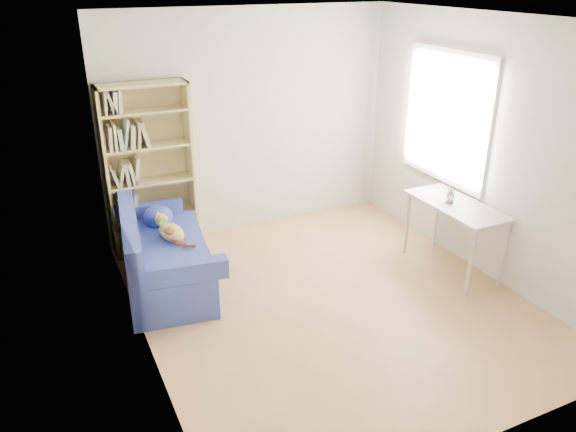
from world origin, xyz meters
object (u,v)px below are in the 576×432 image
object	(u,v)px
bookshelf	(150,177)
desk	(456,211)
pen_cup	(450,197)
sofa	(162,256)

from	to	relation	value
bookshelf	desk	world-z (taller)	bookshelf
pen_cup	sofa	bearing A→B (deg)	161.19
sofa	desk	bearing A→B (deg)	-11.97
sofa	bookshelf	xyz separation A→B (m)	(0.12, 0.81, 0.56)
desk	pen_cup	bearing A→B (deg)	125.70
sofa	desk	distance (m)	3.04
bookshelf	desk	size ratio (longest dim) A/B	1.68
sofa	pen_cup	bearing A→B (deg)	-11.15
sofa	desk	xyz separation A→B (m)	(2.85, -1.02, 0.36)
bookshelf	pen_cup	size ratio (longest dim) A/B	11.15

